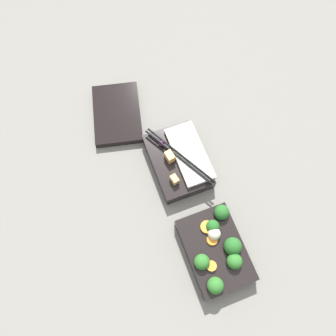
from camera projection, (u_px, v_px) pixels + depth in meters
The scene contains 4 objects.
ground_plane at pixel (195, 206), 0.78m from camera, with size 3.00×3.00×0.00m, color slate.
bento_tray_vegetable at pixel (217, 249), 0.72m from camera, with size 0.18×0.12×0.07m.
bento_tray_rice at pixel (180, 160), 0.80m from camera, with size 0.19×0.12×0.06m.
bento_lid at pixel (117, 114), 0.86m from camera, with size 0.18×0.12×0.02m, color black.
Camera 1 is at (-0.16, 0.13, 0.76)m, focal length 35.00 mm.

